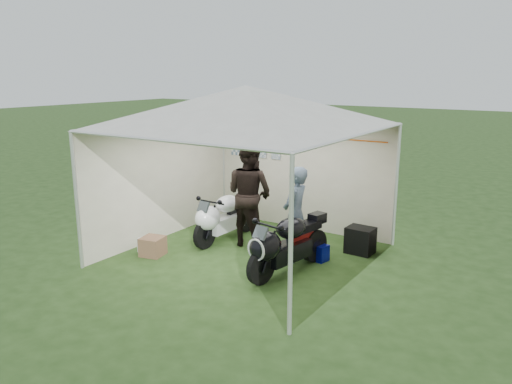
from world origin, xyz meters
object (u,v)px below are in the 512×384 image
canopy_tent (247,111)px  equipment_box (360,240)px  paddock_stand (317,252)px  person_blue_jacket (295,215)px  crate_0 (151,245)px  crate_1 (153,246)px  person_dark_jacket (249,194)px  motorcycle_black (285,243)px  motorcycle_white (223,216)px

canopy_tent → equipment_box: 3.10m
paddock_stand → equipment_box: (0.51, 0.74, 0.10)m
person_blue_jacket → equipment_box: bearing=138.8°
crate_0 → crate_1: 0.15m
equipment_box → crate_1: 3.75m
paddock_stand → person_dark_jacket: size_ratio=0.19×
person_blue_jacket → crate_1: person_blue_jacket is taller
equipment_box → person_blue_jacket: bearing=-129.5°
person_blue_jacket → equipment_box: (0.81, 0.99, -0.59)m
motorcycle_black → equipment_box: bearing=77.8°
motorcycle_white → person_blue_jacket: person_blue_jacket is taller
canopy_tent → person_dark_jacket: (-0.30, 0.49, -1.58)m
person_dark_jacket → person_blue_jacket: bearing=172.4°
motorcycle_black → crate_1: size_ratio=5.03×
motorcycle_white → person_blue_jacket: size_ratio=1.10×
paddock_stand → person_blue_jacket: (-0.31, -0.25, 0.69)m
canopy_tent → motorcycle_black: (0.98, -0.38, -2.05)m
motorcycle_black → crate_0: bearing=-159.0°
canopy_tent → crate_0: size_ratio=13.92×
motorcycle_black → crate_0: motorcycle_black is taller
canopy_tent → motorcycle_black: size_ratio=2.97×
motorcycle_white → crate_1: 1.49m
motorcycle_black → person_dark_jacket: (-1.28, 0.87, 0.47)m
crate_0 → person_blue_jacket: bearing=24.5°
motorcycle_white → motorcycle_black: size_ratio=0.97×
paddock_stand → crate_0: size_ratio=0.94×
crate_1 → canopy_tent: bearing=33.5°
equipment_box → crate_0: (-3.20, -2.07, -0.10)m
crate_0 → canopy_tent: bearing=29.0°
person_dark_jacket → equipment_box: size_ratio=4.14×
motorcycle_white → equipment_box: size_ratio=3.83×
person_dark_jacket → crate_1: person_dark_jacket is taller
crate_0 → motorcycle_white: bearing=60.5°
equipment_box → crate_1: equipment_box is taller
canopy_tent → person_dark_jacket: bearing=121.2°
paddock_stand → equipment_box: equipment_box is taller
motorcycle_black → person_blue_jacket: (-0.15, 0.61, 0.31)m
person_dark_jacket → crate_0: size_ratio=4.90×
paddock_stand → motorcycle_white: bearing=-177.5°
person_dark_jacket → equipment_box: 2.20m
motorcycle_white → crate_0: 1.48m
person_blue_jacket → motorcycle_black: bearing=12.5°
motorcycle_black → person_dark_jacket: size_ratio=0.96×
person_dark_jacket → crate_0: (-1.26, -1.35, -0.86)m
crate_1 → person_blue_jacket: bearing=27.4°
paddock_stand → person_blue_jacket: size_ratio=0.23×
equipment_box → paddock_stand: bearing=-124.5°
crate_0 → motorcycle_black: bearing=10.7°
motorcycle_black → paddock_stand: (0.16, 0.86, -0.38)m
equipment_box → crate_1: size_ratio=1.27×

